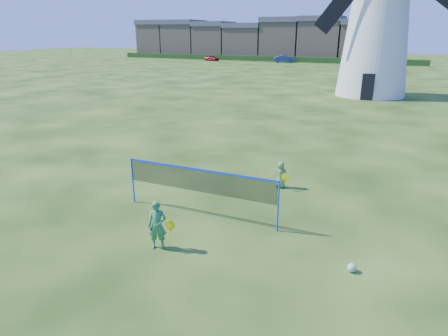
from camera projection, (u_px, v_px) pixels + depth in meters
ground at (212, 218)px, 12.06m from camera, size 220.00×220.00×0.00m
windmill at (378, 21)px, 33.26m from camera, size 12.69×6.00×17.93m
badminton_net at (199, 181)px, 11.84m from camera, size 5.05×0.05×1.55m
player_girl at (157, 225)px, 10.15m from camera, size 0.71×0.49×1.34m
player_boy at (281, 175)px, 14.25m from camera, size 0.63×0.44×1.00m
play_ball at (352, 268)px, 9.30m from camera, size 0.22×0.22×0.22m
terraced_houses at (250, 39)px, 82.65m from camera, size 52.92×8.40×8.39m
hedge at (256, 58)px, 77.25m from camera, size 62.00×0.80×1.00m
car_left at (212, 58)px, 77.79m from camera, size 3.38×1.93×1.08m
car_right at (285, 59)px, 73.06m from camera, size 4.17×2.46×1.30m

